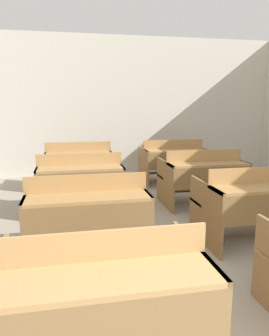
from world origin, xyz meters
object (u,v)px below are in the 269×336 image
bench_second_left (87,214)px  bench_third_left (80,181)px  bench_third_right (203,176)px  bench_back_left (79,164)px  bench_back_right (173,160)px  bench_front_left (102,296)px  bench_second_right (256,203)px

bench_second_left → bench_third_left: size_ratio=1.00×
bench_third_left → bench_third_right: bearing=-0.7°
bench_back_left → bench_third_right: bearing=-38.3°
bench_third_left → bench_third_right: 1.78m
bench_second_left → bench_back_right: (1.77, 2.79, 0.00)m
bench_second_left → bench_back_left: bearing=89.8°
bench_front_left → bench_second_right: size_ratio=1.00×
bench_third_right → bench_back_left: 2.23m
bench_second_left → bench_third_left: (-0.01, 1.39, 0.00)m
bench_back_left → bench_back_right: size_ratio=1.00×
bench_second_right → bench_back_left: (-1.78, 2.75, 0.00)m
bench_third_left → bench_front_left: bearing=-89.8°
bench_second_left → bench_third_right: same height
bench_front_left → bench_back_left: same height
bench_third_left → bench_back_right: (1.78, 1.40, 0.00)m
bench_second_left → bench_third_right: bearing=37.8°
bench_second_left → bench_second_right: (1.79, 0.00, 0.00)m
bench_third_left → bench_back_left: (0.02, 1.36, 0.00)m
bench_back_left → bench_third_left: bearing=-91.0°
bench_second_left → bench_back_right: same height
bench_second_left → bench_third_right: (1.77, 1.37, 0.00)m
bench_back_left → bench_front_left: bearing=-90.2°
bench_third_right → bench_back_right: size_ratio=1.00×
bench_second_right → bench_back_left: bearing=122.9°
bench_third_right → bench_back_left: same height
bench_second_left → bench_second_right: 1.79m
bench_front_left → bench_second_left: 1.41m
bench_second_right → bench_third_left: 2.28m
bench_third_right → bench_back_right: 1.42m
bench_front_left → bench_third_left: (-0.01, 2.81, 0.00)m
bench_second_right → bench_back_left: same height
bench_front_left → bench_third_left: size_ratio=1.00×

